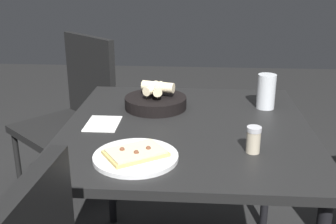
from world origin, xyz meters
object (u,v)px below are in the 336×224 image
Objects in this scene: pizza_plate at (136,156)px; bread_basket at (156,100)px; chair_far at (75,110)px; pepper_shaker at (253,141)px; beer_glass at (266,93)px; dining_table at (187,142)px.

pizza_plate is 0.48m from bread_basket.
bread_basket is 0.27× the size of chair_far.
pepper_shaker is 0.09× the size of chair_far.
bread_basket is 2.96× the size of pepper_shaker.
pizza_plate is 0.70m from beer_glass.
pepper_shaker is at bearing -139.52° from bread_basket.
chair_far reaches higher than beer_glass.
pizza_plate is 1.84× the size of beer_glass.
pepper_shaker is (-0.41, -0.35, 0.01)m from bread_basket.
dining_table is at bearing 43.92° from pepper_shaker.
pizza_plate is 0.37m from pepper_shaker.
pizza_plate is (-0.30, 0.15, 0.08)m from dining_table.
chair_far reaches higher than bread_basket.
chair_far is at bearing 26.64° from pizza_plate.
chair_far is (0.49, 0.50, -0.23)m from bread_basket.
chair_far is at bearing 64.43° from beer_glass.
chair_far is (0.97, 0.49, -0.21)m from pizza_plate.
dining_table is 0.93m from chair_far.
bread_basket is (0.48, -0.01, 0.02)m from pizza_plate.
dining_table is 3.80× the size of bread_basket.
bread_basket reaches higher than dining_table.
bread_basket is 0.45m from beer_glass.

